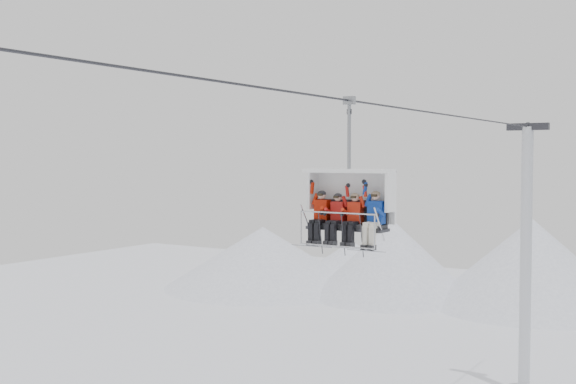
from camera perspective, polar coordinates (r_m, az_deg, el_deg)
The scene contains 8 objects.
ridgeline at distance 57.92m, azimuth 21.53°, elevation -6.36°, with size 72.00×21.00×7.00m.
lift_tower_right at distance 37.77m, azimuth 18.26°, elevation -6.56°, with size 2.00×1.80×13.48m.
haul_cable at distance 16.87m, azimuth 0.00°, elevation 7.95°, with size 0.06×0.06×50.00m, color #2C2C31.
chairlift_carrier at distance 19.60m, azimuth 5.00°, elevation -0.47°, with size 2.39×1.17×3.98m.
skier_far_left at distance 19.74m, azimuth 2.56°, elevation -1.83°, with size 0.40×1.69×1.59m.
skier_center_left at distance 19.49m, azimuth 3.83°, elevation -1.97°, with size 0.37×1.69×1.50m.
skier_center_right at distance 19.25m, azimuth 5.20°, elevation -2.01°, with size 0.38×1.69×1.52m.
skier_far_right at distance 18.99m, azimuth 6.84°, elevation -1.99°, with size 0.41×1.69×1.63m.
Camera 1 is at (8.97, -14.20, 11.75)m, focal length 45.00 mm.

